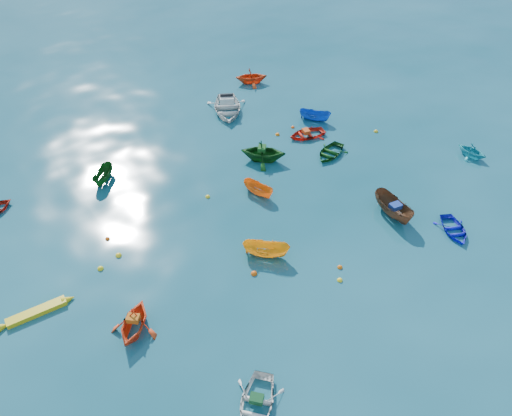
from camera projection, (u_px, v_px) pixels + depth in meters
ground at (304, 256)px, 30.30m from camera, size 160.00×160.00×0.00m
dinghy_white_near at (256, 406)px, 22.96m from camera, size 3.93×3.83×0.67m
sampan_brown_mid at (392, 215)px, 33.21m from camera, size 1.91×3.71×1.37m
dinghy_blue_se at (453, 232)px, 31.96m from camera, size 3.13×3.44×0.58m
dinghy_orange_w at (136, 330)px, 26.17m from camera, size 3.82×3.83×1.53m
sampan_yellow_mid at (266, 255)px, 30.35m from camera, size 2.79×2.85×1.12m
dinghy_green_e at (330, 155)px, 38.62m from camera, size 3.63×3.10×0.64m
dinghy_cyan_se at (470, 156)px, 38.48m from camera, size 2.20×2.49×1.21m
sampan_orange_n at (258, 194)px, 34.92m from camera, size 1.52×2.69×0.98m
dinghy_green_n at (263, 160)px, 38.05m from camera, size 4.44×4.43×1.77m
dinghy_red_ne at (307, 136)px, 40.68m from camera, size 3.53×2.89×0.64m
sampan_blue_far at (314, 120)px, 42.62m from camera, size 2.43×2.82×1.06m
dinghy_orange_far at (251, 83)px, 47.96m from camera, size 3.84×3.68×1.57m
sampan_green_far at (105, 180)px, 36.11m from camera, size 2.56×2.58×1.02m
kayak_yellow at (37, 314)px, 26.99m from camera, size 3.87×0.84×0.38m
motorboat_white at (227, 112)px, 43.75m from camera, size 5.51×6.02×1.62m
tarp_green_a at (257, 399)px, 22.72m from camera, size 0.77×0.79×0.31m
tarp_blue_a at (396, 206)px, 32.55m from camera, size 0.81×0.67×0.36m
tarp_orange_a at (133, 318)px, 25.62m from camera, size 0.79×0.79×0.31m
tarp_green_b at (262, 148)px, 37.37m from camera, size 0.93×0.94×0.36m
tarp_orange_b at (306, 131)px, 40.35m from camera, size 0.64×0.75×0.32m
buoy_or_a at (254, 274)px, 29.18m from camera, size 0.38×0.38×0.38m
buoy_ye_a at (340, 280)px, 28.80m from camera, size 0.32×0.32×0.32m
buoy_or_b at (340, 268)px, 29.57m from camera, size 0.32×0.32×0.32m
buoy_ye_b at (119, 256)px, 30.32m from camera, size 0.38×0.38×0.38m
buoy_or_c at (108, 239)px, 31.43m from camera, size 0.29×0.29×0.29m
buoy_ye_c at (208, 197)px, 34.65m from camera, size 0.33×0.33×0.33m
buoy_or_d at (293, 128)px, 41.70m from camera, size 0.31×0.31×0.31m
buoy_ye_d at (101, 269)px, 29.48m from camera, size 0.37×0.37×0.37m
buoy_or_e at (277, 135)px, 40.83m from camera, size 0.36×0.36×0.36m
buoy_ye_e at (376, 132)px, 41.20m from camera, size 0.35×0.35×0.35m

